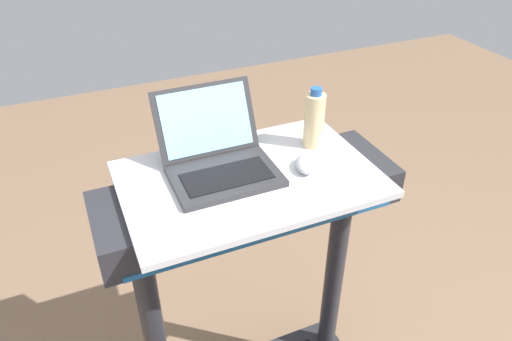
% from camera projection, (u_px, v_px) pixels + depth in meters
% --- Properties ---
extents(desk_board, '(0.73, 0.48, 0.02)m').
position_uv_depth(desk_board, '(249.00, 179.00, 1.39)').
color(desk_board, silver).
rests_on(desk_board, treadmill_base).
extents(laptop, '(0.30, 0.31, 0.21)m').
position_uv_depth(laptop, '(219.00, 157.00, 1.38)').
color(laptop, '#2D2D30').
rests_on(laptop, desk_board).
extents(computer_mouse, '(0.10, 0.12, 0.03)m').
position_uv_depth(computer_mouse, '(306.00, 164.00, 1.40)').
color(computer_mouse, '#B2B2B7').
rests_on(computer_mouse, desk_board).
extents(water_bottle, '(0.06, 0.06, 0.19)m').
position_uv_depth(water_bottle, '(314.00, 120.00, 1.47)').
color(water_bottle, beige).
rests_on(water_bottle, desk_board).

